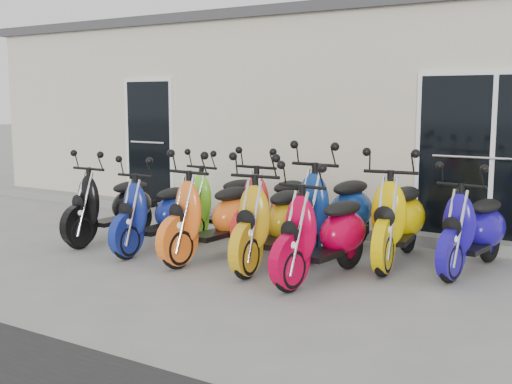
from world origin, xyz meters
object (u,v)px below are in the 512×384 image
at_px(scooter_front_orange_b, 272,209).
at_px(scooter_back_red, 274,196).
at_px(scooter_back_green, 222,193).
at_px(scooter_back_extra, 474,216).
at_px(scooter_back_blue, 334,198).
at_px(scooter_front_orange_a, 213,204).
at_px(scooter_front_red, 323,220).
at_px(scooter_front_black, 111,195).
at_px(scooter_back_yellow, 398,205).
at_px(scooter_front_blue, 156,202).

height_order(scooter_front_orange_b, scooter_back_red, scooter_front_orange_b).
height_order(scooter_front_orange_b, scooter_back_green, scooter_front_orange_b).
bearing_deg(scooter_back_extra, scooter_back_blue, -167.94).
xyz_separation_m(scooter_front_orange_a, scooter_front_red, (1.56, -0.14, -0.02)).
bearing_deg(scooter_back_red, scooter_back_extra, 2.50).
height_order(scooter_back_green, scooter_back_blue, scooter_back_blue).
bearing_deg(scooter_front_orange_b, scooter_back_extra, 20.84).
height_order(scooter_front_black, scooter_back_red, scooter_back_red).
height_order(scooter_front_orange_a, scooter_front_red, scooter_front_orange_a).
bearing_deg(scooter_back_extra, scooter_front_black, -159.88).
xyz_separation_m(scooter_front_red, scooter_back_yellow, (0.44, 1.10, 0.05)).
xyz_separation_m(scooter_back_green, scooter_back_blue, (1.80, -0.12, 0.09)).
bearing_deg(scooter_front_blue, scooter_back_green, 74.17).
bearing_deg(scooter_back_green, scooter_front_red, -20.89).
bearing_deg(scooter_front_red, scooter_front_orange_b, 172.19).
bearing_deg(scooter_front_blue, scooter_front_red, -4.89).
relative_size(scooter_back_red, scooter_back_yellow, 0.96).
distance_m(scooter_back_red, scooter_back_yellow, 1.74).
xyz_separation_m(scooter_back_yellow, scooter_back_extra, (0.85, 0.09, -0.07)).
height_order(scooter_front_blue, scooter_back_blue, scooter_back_blue).
relative_size(scooter_front_blue, scooter_back_extra, 0.98).
height_order(scooter_front_orange_b, scooter_back_extra, scooter_front_orange_b).
xyz_separation_m(scooter_front_red, scooter_back_green, (-2.18, 1.20, -0.02)).
xyz_separation_m(scooter_front_orange_a, scooter_front_orange_b, (0.79, 0.06, 0.00)).
bearing_deg(scooter_back_yellow, scooter_back_blue, 175.54).
height_order(scooter_front_black, scooter_front_orange_a, scooter_front_orange_a).
bearing_deg(scooter_back_yellow, scooter_front_orange_a, -160.95).
relative_size(scooter_front_red, scooter_back_yellow, 0.93).
height_order(scooter_back_blue, scooter_back_extra, scooter_back_blue).
xyz_separation_m(scooter_back_red, scooter_back_blue, (0.91, -0.08, 0.06)).
xyz_separation_m(scooter_back_green, scooter_back_extra, (3.47, 0.00, 0.00)).
distance_m(scooter_front_black, scooter_front_blue, 0.88).
bearing_deg(scooter_back_blue, scooter_front_red, -65.05).
bearing_deg(scooter_back_red, scooter_back_yellow, 0.00).
bearing_deg(scooter_back_green, scooter_back_extra, 7.80).
bearing_deg(scooter_front_orange_a, scooter_back_red, 80.23).
height_order(scooter_front_red, scooter_back_extra, scooter_front_red).
xyz_separation_m(scooter_front_orange_b, scooter_back_green, (-1.42, 1.00, -0.05)).
bearing_deg(scooter_front_orange_b, scooter_front_orange_a, 179.41).
xyz_separation_m(scooter_front_black, scooter_back_green, (1.14, 1.01, -0.00)).
bearing_deg(scooter_back_green, scooter_back_blue, 3.82).
distance_m(scooter_front_blue, scooter_front_orange_b, 1.68).
distance_m(scooter_front_red, scooter_back_extra, 1.76).
xyz_separation_m(scooter_front_orange_a, scooter_back_yellow, (2.00, 0.97, 0.02)).
height_order(scooter_back_blue, scooter_back_yellow, scooter_back_blue).
bearing_deg(scooter_front_red, scooter_back_red, 145.26).
xyz_separation_m(scooter_front_blue, scooter_back_yellow, (2.88, 1.01, 0.08)).
distance_m(scooter_front_black, scooter_back_blue, 3.06).
relative_size(scooter_front_orange_a, scooter_back_blue, 0.93).
height_order(scooter_back_yellow, scooter_back_extra, scooter_back_yellow).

